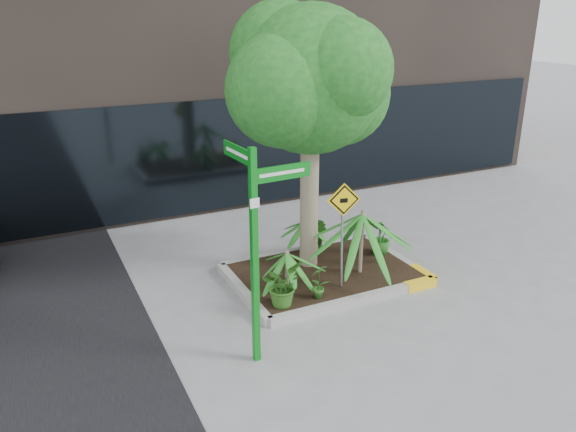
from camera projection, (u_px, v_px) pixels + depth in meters
name	position (u px, v px, depth m)	size (l,w,h in m)	color
ground	(323.00, 287.00, 9.91)	(80.00, 80.00, 0.00)	gray
planter	(327.00, 273.00, 10.20)	(3.35, 2.36, 0.15)	#9E9E99
tree	(310.00, 80.00, 9.32)	(3.19, 2.83, 4.79)	gray
palm_front	(363.00, 214.00, 9.76)	(1.33, 1.33, 1.48)	gray
palm_left	(287.00, 254.00, 9.27)	(0.80, 0.80, 0.89)	gray
palm_back	(306.00, 221.00, 10.73)	(0.78, 0.78, 0.86)	gray
shrub_a	(282.00, 285.00, 8.90)	(0.64, 0.64, 0.71)	#2A5C1A
shrub_b	(381.00, 237.00, 10.79)	(0.38, 0.38, 0.68)	#266D20
shrub_c	(319.00, 281.00, 9.13)	(0.32, 0.32, 0.61)	#2A621E
shrub_d	(317.00, 235.00, 10.82)	(0.41, 0.41, 0.74)	#29601B
street_sign_post	(256.00, 233.00, 7.29)	(0.90, 0.89, 3.04)	#0B7D18
cattle_sign	(343.00, 218.00, 9.23)	(0.55, 0.16, 1.83)	slate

